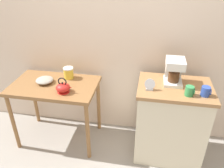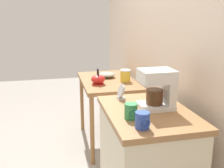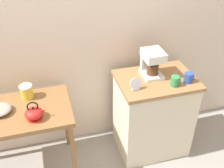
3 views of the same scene
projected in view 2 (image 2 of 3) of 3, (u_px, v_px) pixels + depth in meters
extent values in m
cube|color=beige|center=(171.00, 25.00, 2.21)|extent=(4.40, 0.10, 2.80)
cube|color=olive|center=(108.00, 81.00, 2.95)|extent=(0.95, 0.59, 0.04)
cylinder|color=olive|center=(82.00, 103.00, 3.41)|extent=(0.04, 0.04, 0.73)
cylinder|color=olive|center=(92.00, 131.00, 2.58)|extent=(0.04, 0.04, 0.73)
cylinder|color=olive|center=(119.00, 100.00, 3.52)|extent=(0.04, 0.04, 0.73)
cylinder|color=olive|center=(141.00, 126.00, 2.69)|extent=(0.04, 0.04, 0.73)
cube|color=#9E7044|center=(148.00, 113.00, 1.69)|extent=(0.74, 0.54, 0.04)
cylinder|color=#9E998C|center=(107.00, 77.00, 3.05)|extent=(0.09, 0.09, 0.01)
ellipsoid|color=#9E998C|center=(107.00, 75.00, 3.04)|extent=(0.19, 0.19, 0.05)
cylinder|color=red|center=(98.00, 84.00, 2.76)|extent=(0.13, 0.13, 0.01)
ellipsoid|color=red|center=(98.00, 79.00, 2.74)|extent=(0.15, 0.15, 0.09)
cone|color=red|center=(99.00, 80.00, 2.68)|extent=(0.07, 0.03, 0.05)
sphere|color=black|center=(98.00, 74.00, 2.73)|extent=(0.02, 0.02, 0.02)
torus|color=black|center=(98.00, 73.00, 2.73)|extent=(0.09, 0.01, 0.09)
cylinder|color=gold|center=(125.00, 76.00, 2.86)|extent=(0.11, 0.11, 0.12)
cylinder|color=white|center=(125.00, 70.00, 2.84)|extent=(0.12, 0.12, 0.01)
cube|color=white|center=(155.00, 106.00, 1.72)|extent=(0.18, 0.22, 0.03)
cube|color=white|center=(168.00, 88.00, 1.71)|extent=(0.16, 0.05, 0.26)
cube|color=white|center=(157.00, 76.00, 1.67)|extent=(0.18, 0.22, 0.08)
cylinder|color=#4C2D19|center=(154.00, 97.00, 1.70)|extent=(0.11, 0.11, 0.10)
cylinder|color=#338C4C|center=(131.00, 111.00, 1.54)|extent=(0.08, 0.08, 0.09)
torus|color=#338C4C|center=(133.00, 114.00, 1.50)|extent=(0.01, 0.06, 0.06)
cylinder|color=#2D4CAD|center=(142.00, 120.00, 1.41)|extent=(0.08, 0.08, 0.09)
torus|color=#2D4CAD|center=(145.00, 123.00, 1.37)|extent=(0.01, 0.06, 0.06)
cube|color=#B2B5BA|center=(121.00, 98.00, 1.90)|extent=(0.07, 0.05, 0.02)
cylinder|color=#B2B5BA|center=(121.00, 91.00, 1.89)|extent=(0.10, 0.05, 0.10)
cylinder|color=black|center=(121.00, 91.00, 1.88)|extent=(0.09, 0.03, 0.08)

